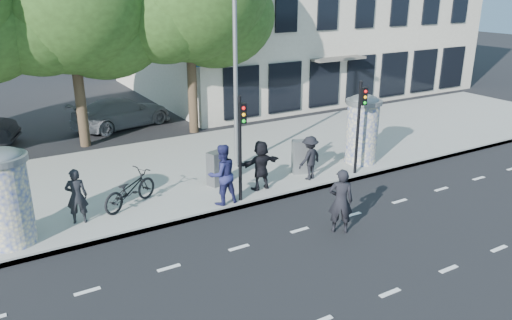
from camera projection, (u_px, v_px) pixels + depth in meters
ground at (330, 251)px, 13.27m from camera, size 120.00×120.00×0.00m
sidewalk at (209, 165)px, 19.33m from camera, size 40.00×8.00×0.15m
curb at (261, 201)px, 16.13m from camera, size 40.00×0.10×0.16m
lane_dash_near at (390, 293)px, 11.48m from camera, size 32.00×0.12×0.01m
lane_dash_far at (300, 230)px, 14.40m from camera, size 32.00×0.12×0.01m
ad_column_left at (6, 195)px, 12.97m from camera, size 1.36×1.36×2.65m
ad_column_right at (362, 127)px, 19.06m from camera, size 1.36×1.36×2.65m
traffic_pole_near at (241, 139)px, 15.32m from camera, size 0.22×0.31×3.40m
traffic_pole_far at (360, 118)px, 17.61m from camera, size 0.22×0.31×3.40m
street_lamp at (236, 42)px, 17.44m from camera, size 0.25×0.93×8.00m
tree_near_left at (69, 1)px, 19.88m from camera, size 6.80×6.80×8.97m
ped_b at (77, 196)px, 14.28m from camera, size 0.69×0.55×1.66m
ped_c at (222, 174)px, 15.49m from camera, size 0.98×0.78×1.95m
ped_d at (310, 158)px, 17.53m from camera, size 1.13×0.82×1.58m
ped_f at (261, 165)px, 16.65m from camera, size 1.58×0.58×1.70m
man_road at (341, 201)px, 14.02m from camera, size 0.83×0.77×1.91m
bicycle at (130, 190)px, 15.43m from camera, size 1.65×2.21×1.11m
cabinet_left at (216, 168)px, 17.09m from camera, size 0.66×0.56×1.19m
cabinet_right at (300, 157)px, 18.18m from camera, size 0.70×0.61×1.23m
car_right at (122, 113)px, 24.56m from camera, size 3.25×5.30×1.43m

